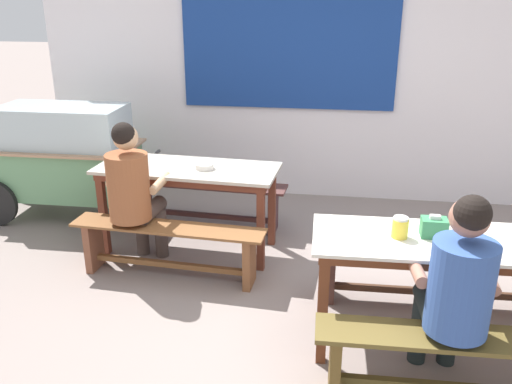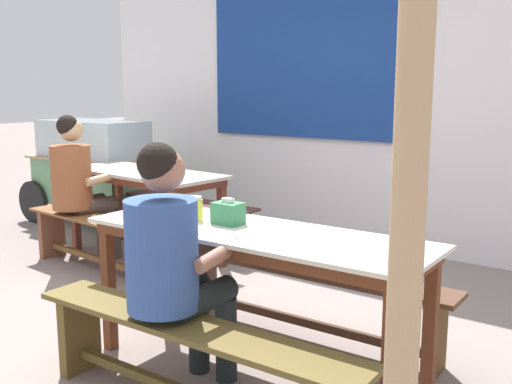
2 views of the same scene
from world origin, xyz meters
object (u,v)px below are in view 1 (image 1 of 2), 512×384
object	(u,v)px
bench_far_front	(169,245)
soup_bowl	(204,166)
person_near_front	(456,286)
bench_near_back	(441,268)
bench_near_front	(479,359)
food_cart	(65,154)
dining_table_far	(188,176)
person_left_back_turned	(133,189)
bench_far_back	(207,198)
tissue_box	(434,227)
dining_table_near	(466,252)
condiment_jar	(400,227)

from	to	relation	value
bench_far_front	soup_bowl	size ratio (longest dim) A/B	10.14
person_near_front	bench_near_back	bearing A→B (deg)	82.35
bench_near_front	food_cart	world-z (taller)	food_cart
dining_table_far	soup_bowl	distance (m)	0.20
person_left_back_turned	person_near_front	world-z (taller)	person_left_back_turned
bench_far_back	tissue_box	distance (m)	2.51
dining_table_near	condiment_jar	distance (m)	0.43
bench_far_back	bench_near_back	xyz separation A→B (m)	(2.01, -1.15, 0.01)
bench_far_front	person_near_front	distance (m)	2.27
dining_table_near	bench_near_front	size ratio (longest dim) A/B	1.05
dining_table_near	bench_near_front	distance (m)	0.65
dining_table_near	soup_bowl	distance (m)	2.20
bench_near_front	tissue_box	bearing A→B (deg)	111.14
bench_near_front	tissue_box	distance (m)	0.79
dining_table_far	person_near_front	xyz separation A→B (m)	(1.91, -1.60, 0.02)
food_cart	bench_far_front	bearing A→B (deg)	-38.32
tissue_box	person_left_back_turned	bearing A→B (deg)	162.42
bench_far_back	bench_near_front	distance (m)	2.98
person_near_front	condiment_jar	size ratio (longest dim) A/B	9.45
dining_table_far	person_near_front	size ratio (longest dim) A/B	1.26
dining_table_far	tissue_box	size ratio (longest dim) A/B	10.30
person_near_front	bench_far_front	bearing A→B (deg)	150.85
bench_near_back	food_cart	xyz separation A→B (m)	(-3.46, 1.22, 0.35)
dining_table_far	bench_far_back	size ratio (longest dim) A/B	1.01
food_cart	person_left_back_turned	bearing A→B (deg)	-42.77
dining_table_far	condiment_jar	distance (m)	2.03
bench_near_back	person_near_front	bearing A→B (deg)	-97.65
bench_far_front	food_cart	bearing A→B (deg)	141.68
dining_table_near	condiment_jar	size ratio (longest dim) A/B	14.07
dining_table_far	bench_near_back	distance (m)	2.17
soup_bowl	food_cart	bearing A→B (deg)	158.76
tissue_box	soup_bowl	world-z (taller)	tissue_box
soup_bowl	person_left_back_turned	bearing A→B (deg)	-140.85
dining_table_near	bench_near_back	world-z (taller)	dining_table_near
bench_near_front	person_left_back_turned	xyz separation A→B (m)	(-2.40, 1.24, 0.41)
bench_near_front	person_near_front	distance (m)	0.44
bench_near_back	bench_far_back	bearing A→B (deg)	150.18
bench_far_back	soup_bowl	xyz separation A→B (m)	(0.12, -0.55, 0.51)
person_near_front	soup_bowl	bearing A→B (deg)	138.18
dining_table_near	food_cart	bearing A→B (deg)	153.51
dining_table_near	condiment_jar	xyz separation A→B (m)	(-0.40, -0.01, 0.15)
dining_table_far	bench_far_front	distance (m)	0.65
dining_table_far	soup_bowl	xyz separation A→B (m)	(0.16, -0.03, 0.11)
bench_far_front	food_cart	distance (m)	1.81
dining_table_near	tissue_box	distance (m)	0.25
bench_far_back	bench_far_front	xyz separation A→B (m)	(-0.07, -1.03, -0.01)
dining_table_far	food_cart	world-z (taller)	food_cart
dining_table_far	dining_table_near	xyz separation A→B (m)	(2.05, -1.15, 0.01)
dining_table_near	tissue_box	world-z (taller)	tissue_box
food_cart	person_left_back_turned	distance (m)	1.49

